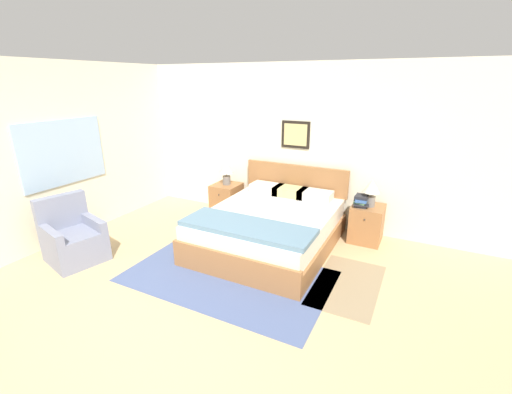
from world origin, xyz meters
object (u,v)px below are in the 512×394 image
nightstand_near_window (227,199)px  armchair (73,239)px  bed (270,227)px  table_lamp_by_door (372,189)px  table_lamp_near_window (226,170)px  nightstand_by_door (367,223)px

nightstand_near_window → armchair: bearing=-112.0°
bed → table_lamp_by_door: bed is taller
table_lamp_near_window → nightstand_near_window: bearing=-155.2°
bed → nightstand_by_door: size_ratio=3.85×
armchair → table_lamp_near_window: (0.97, 2.38, 0.53)m
bed → armchair: 2.70m
table_lamp_near_window → nightstand_by_door: bearing=-0.1°
armchair → nightstand_by_door: 4.17m
armchair → table_lamp_near_window: size_ratio=2.11×
nightstand_near_window → table_lamp_by_door: (2.48, 0.00, 0.54)m
armchair → table_lamp_near_window: bearing=172.3°
bed → table_lamp_by_door: 1.58m
nightstand_near_window → table_lamp_near_window: bearing=24.8°
table_lamp_near_window → table_lamp_by_door: bearing=0.0°
armchair → nightstand_near_window: (0.96, 2.38, -0.01)m
armchair → nightstand_near_window: armchair is taller
bed → table_lamp_by_door: bearing=33.2°
table_lamp_by_door → nightstand_by_door: bearing=-166.4°
bed → table_lamp_by_door: size_ratio=5.23×
armchair → nightstand_by_door: (3.43, 2.38, -0.01)m
bed → table_lamp_by_door: (1.25, 0.82, 0.53)m
table_lamp_near_window → bed: bearing=-33.6°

